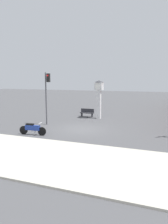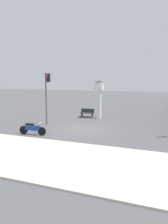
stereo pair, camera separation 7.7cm
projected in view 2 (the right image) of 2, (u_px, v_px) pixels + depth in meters
The scene contains 6 objects.
ground_plane at pixel (82, 129), 19.10m from camera, with size 120.00×120.00×0.00m, color #4C4C4F.
sidewalk_strip at pixel (35, 155), 12.47m from camera, with size 36.00×6.00×0.10m.
motorcycle at pixel (32, 129), 17.13m from camera, with size 2.26×0.49×1.00m.
clock_tower at pixel (99, 93), 23.88m from camera, with size 1.01×1.01×4.19m.
traffic_light at pixel (47, 89), 20.55m from camera, with size 0.50×0.35×4.96m.
bench at pixel (87, 112), 25.37m from camera, with size 1.60×0.44×0.92m.
Camera 2 is at (6.93, -17.32, 4.37)m, focal length 35.00 mm.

